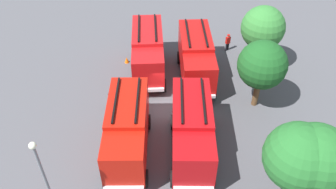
# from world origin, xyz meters

# --- Properties ---
(ground_plane) EXTENTS (45.57, 45.57, 0.00)m
(ground_plane) POSITION_xyz_m (0.00, 0.00, 0.00)
(ground_plane) COLOR #4C4C51
(fire_truck_0) EXTENTS (7.48, 3.60, 3.88)m
(fire_truck_0) POSITION_xyz_m (-4.53, -2.12, 2.15)
(fire_truck_0) COLOR #B61416
(fire_truck_0) RESTS_ON ground
(fire_truck_1) EXTENTS (7.41, 3.34, 3.88)m
(fire_truck_1) POSITION_xyz_m (4.54, -2.22, 2.15)
(fire_truck_1) COLOR #B7150A
(fire_truck_1) RESTS_ON ground
(fire_truck_2) EXTENTS (7.46, 3.51, 3.88)m
(fire_truck_2) POSITION_xyz_m (-4.09, 1.94, 2.15)
(fire_truck_2) COLOR #B0100F
(fire_truck_2) RESTS_ON ground
(fire_truck_3) EXTENTS (7.37, 3.22, 3.88)m
(fire_truck_3) POSITION_xyz_m (4.18, 1.94, 2.15)
(fire_truck_3) COLOR #AE0C0F
(fire_truck_3) RESTS_ON ground
(firefighter_0) EXTENTS (0.47, 0.46, 1.61)m
(firefighter_0) POSITION_xyz_m (0.37, -4.31, 0.89)
(firefighter_0) COLOR black
(firefighter_0) RESTS_ON ground
(firefighter_1) EXTENTS (0.44, 0.48, 1.68)m
(firefighter_1) POSITION_xyz_m (-8.62, 4.82, 0.94)
(firefighter_1) COLOR black
(firefighter_1) RESTS_ON ground
(tree_0) EXTENTS (3.66, 3.66, 5.67)m
(tree_0) POSITION_xyz_m (-6.37, 7.31, 3.81)
(tree_0) COLOR brown
(tree_0) RESTS_ON ground
(tree_1) EXTENTS (3.61, 3.61, 5.60)m
(tree_1) POSITION_xyz_m (-1.12, 6.70, 3.77)
(tree_1) COLOR brown
(tree_1) RESTS_ON ground
(tree_2) EXTENTS (3.83, 3.83, 5.94)m
(tree_2) POSITION_xyz_m (7.44, 7.63, 3.99)
(tree_2) COLOR brown
(tree_2) RESTS_ON ground
(tree_3) EXTENTS (3.84, 3.84, 5.95)m
(tree_3) POSITION_xyz_m (7.44, 8.48, 4.00)
(tree_3) COLOR brown
(tree_3) RESTS_ON ground
(traffic_cone_0) EXTENTS (0.46, 0.46, 0.66)m
(traffic_cone_0) POSITION_xyz_m (-1.64, -4.10, 0.33)
(traffic_cone_0) COLOR #F2600C
(traffic_cone_0) RESTS_ON ground
(traffic_cone_1) EXTENTS (0.40, 0.40, 0.57)m
(traffic_cone_1) POSITION_xyz_m (-5.74, -4.29, 0.28)
(traffic_cone_1) COLOR #F2600C
(traffic_cone_1) RESTS_ON ground
(lamppost) EXTENTS (0.36, 0.36, 6.70)m
(lamppost) POSITION_xyz_m (10.03, -5.21, 3.92)
(lamppost) COLOR slate
(lamppost) RESTS_ON ground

